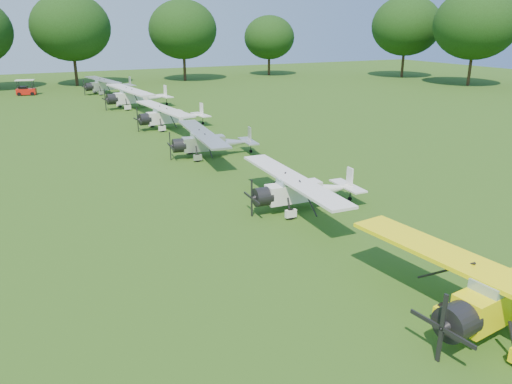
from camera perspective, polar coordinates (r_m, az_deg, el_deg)
ground at (r=25.91m, az=1.16°, el=-0.84°), size 160.00×160.00×0.00m
tree_belt at (r=26.39m, az=8.35°, el=17.13°), size 137.36×130.27×14.52m
aircraft_2 at (r=16.68m, az=26.84°, el=-10.10°), size 6.58×10.46×2.05m
aircraft_3 at (r=24.39m, az=5.22°, el=0.45°), size 5.80×9.23×1.82m
aircraft_4 at (r=34.26m, az=-5.29°, el=5.87°), size 6.02×9.58×1.88m
aircraft_5 at (r=44.31m, az=-9.82°, el=8.69°), size 6.39×10.16×2.00m
aircraft_6 at (r=56.09m, az=-13.62°, el=10.67°), size 7.22×11.49×2.26m
aircraft_7 at (r=68.78m, az=-16.66°, el=11.71°), size 6.56×10.40×2.04m
golf_cart at (r=70.93m, az=-24.83°, el=10.53°), size 2.49×1.82×1.92m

